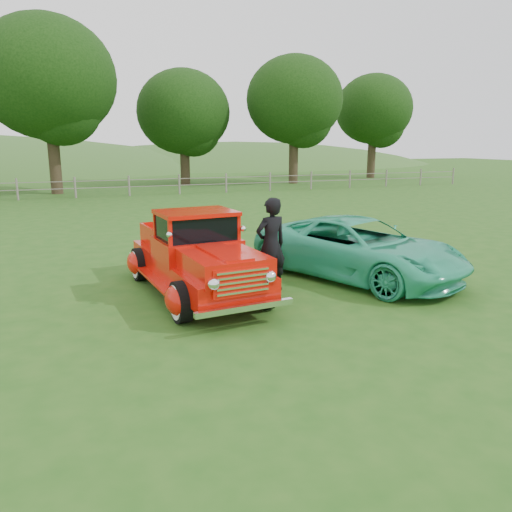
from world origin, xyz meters
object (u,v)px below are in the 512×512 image
object	(u,v)px
tree_near_west	(47,78)
tree_near_east	(183,112)
man	(271,245)
tree_mid_east	(294,100)
tree_far_east	(374,109)
red_pickup	(196,257)
teal_sedan	(358,248)

from	to	relation	value
tree_near_west	tree_near_east	xyz separation A→B (m)	(9.00, 4.00, -1.55)
tree_near_east	man	distance (m)	28.38
tree_near_west	tree_near_east	distance (m)	9.97
tree_near_west	tree_mid_east	bearing A→B (deg)	6.71
tree_mid_east	man	bearing A→B (deg)	-116.01
tree_near_west	tree_far_east	distance (m)	26.49
red_pickup	teal_sedan	distance (m)	3.86
man	tree_mid_east	bearing A→B (deg)	-127.65
red_pickup	man	xyz separation A→B (m)	(1.56, -0.33, 0.21)
teal_sedan	man	size ratio (longest dim) A/B	2.53
tree_far_east	red_pickup	world-z (taller)	tree_far_east
tree_near_east	tree_near_west	bearing A→B (deg)	-156.04
tree_mid_east	red_pickup	size ratio (longest dim) A/B	1.84
tree_far_east	red_pickup	size ratio (longest dim) A/B	1.73
tree_mid_east	tree_far_east	size ratio (longest dim) A/B	1.07
tree_far_east	man	xyz separation A→B (m)	(-21.53, -28.69, -4.85)
red_pickup	man	size ratio (longest dim) A/B	2.54
tree_mid_east	teal_sedan	distance (m)	28.00
red_pickup	man	world-z (taller)	man
tree_mid_east	red_pickup	bearing A→B (deg)	-119.06
tree_near_west	man	bearing A→B (deg)	-79.32
tree_near_west	red_pickup	bearing A→B (deg)	-82.90
tree_mid_east	red_pickup	xyz separation A→B (m)	(-14.09, -25.36, -5.38)
tree_mid_east	teal_sedan	xyz separation A→B (m)	(-10.23, -25.49, -5.46)
tree_near_east	red_pickup	bearing A→B (deg)	-102.55
tree_near_west	man	distance (m)	24.79
tree_mid_east	tree_near_west	bearing A→B (deg)	-173.29
tree_near_east	man	bearing A→B (deg)	-99.30
tree_mid_east	man	xyz separation A→B (m)	(-12.53, -25.69, -5.17)
tree_far_east	man	size ratio (longest dim) A/B	4.39
tree_near_west	tree_mid_east	xyz separation A→B (m)	(17.00, 2.00, -0.62)
teal_sedan	tree_far_east	bearing A→B (deg)	32.98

